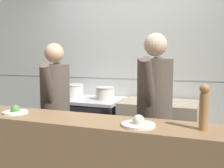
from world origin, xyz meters
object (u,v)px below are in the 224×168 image
at_px(chefs_knife, 166,104).
at_px(chef_sous, 154,110).
at_px(pepper_mill, 204,106).
at_px(sauce_pot, 105,93).
at_px(oven_range, 88,129).
at_px(stock_pot, 74,90).
at_px(chef_head_cook, 55,107).
at_px(plated_dish_main, 15,111).
at_px(plated_dish_appetiser, 138,123).

xyz_separation_m(chefs_knife, chef_sous, (-0.02, -0.59, 0.04)).
height_order(chefs_knife, chef_sous, chef_sous).
bearing_deg(pepper_mill, sauce_pot, 133.58).
bearing_deg(pepper_mill, oven_range, 138.77).
height_order(sauce_pot, chef_sous, chef_sous).
height_order(stock_pot, chef_head_cook, chef_head_cook).
distance_m(pepper_mill, chef_head_cook, 1.74).
relative_size(stock_pot, sauce_pot, 1.07).
bearing_deg(chef_head_cook, plated_dish_main, -104.67).
bearing_deg(pepper_mill, stock_pot, 141.88).
height_order(oven_range, plated_dish_main, plated_dish_main).
bearing_deg(chef_sous, plated_dish_appetiser, -84.40).
bearing_deg(sauce_pot, chef_head_cook, -113.08).
height_order(chef_head_cook, chef_sous, chef_sous).
relative_size(chefs_knife, chef_head_cook, 0.22).
height_order(chefs_knife, pepper_mill, pepper_mill).
distance_m(chefs_knife, plated_dish_main, 1.70).
distance_m(sauce_pot, chefs_knife, 0.86).
relative_size(oven_range, chef_head_cook, 0.59).
distance_m(chef_head_cook, chef_sous, 1.14).
distance_m(chefs_knife, chef_head_cook, 1.30).
relative_size(plated_dish_main, pepper_mill, 0.69).
height_order(oven_range, chefs_knife, chefs_knife).
distance_m(oven_range, plated_dish_appetiser, 1.88).
xyz_separation_m(chefs_knife, pepper_mill, (0.45, -1.20, 0.22)).
height_order(sauce_pot, plated_dish_appetiser, sauce_pot).
bearing_deg(chefs_knife, plated_dish_appetiser, -90.40).
distance_m(oven_range, plated_dish_main, 1.50).
bearing_deg(chef_sous, chef_head_cook, -175.68).
bearing_deg(stock_pot, plated_dish_appetiser, -47.57).
bearing_deg(chefs_knife, oven_range, 171.50).
height_order(sauce_pot, pepper_mill, pepper_mill).
height_order(plated_dish_appetiser, chef_head_cook, chef_head_cook).
xyz_separation_m(sauce_pot, plated_dish_appetiser, (0.84, -1.42, 0.00)).
height_order(stock_pot, chef_sous, chef_sous).
bearing_deg(chef_head_cook, plated_dish_appetiser, -43.89).
xyz_separation_m(stock_pot, plated_dish_appetiser, (1.34, -1.47, -0.00)).
relative_size(plated_dish_main, chef_head_cook, 0.14).
xyz_separation_m(oven_range, chef_sous, (1.09, -0.76, 0.50)).
height_order(oven_range, chef_sous, chef_sous).
height_order(stock_pot, plated_dish_main, stock_pot).
distance_m(stock_pot, plated_dish_appetiser, 1.99).
bearing_deg(stock_pot, plated_dish_main, -83.09).
bearing_deg(chef_head_cook, oven_range, 72.55).
distance_m(plated_dish_appetiser, chef_sous, 0.67).
distance_m(oven_range, chef_sous, 1.42).
bearing_deg(plated_dish_appetiser, chefs_knife, 89.60).
bearing_deg(pepper_mill, chefs_knife, 110.49).
bearing_deg(oven_range, chefs_knife, -8.50).
bearing_deg(chefs_knife, sauce_pot, 169.36).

